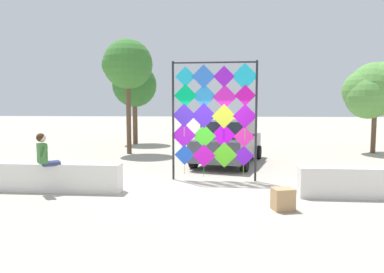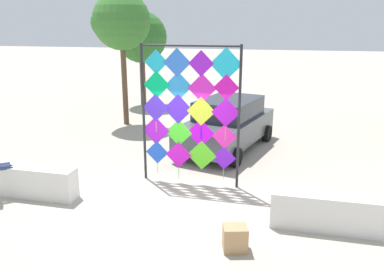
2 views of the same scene
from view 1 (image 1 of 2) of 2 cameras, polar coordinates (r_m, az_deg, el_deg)
ground at (r=9.65m, az=2.69°, el=-8.89°), size 120.00×120.00×0.00m
plaza_ledge_left at (r=10.41m, az=-23.89°, el=-6.11°), size 4.56×0.48×0.78m
kite_display_rack at (r=10.69m, az=3.68°, el=3.71°), size 2.66×0.11×3.69m
seated_vendor at (r=9.88m, az=-22.72°, el=-3.24°), size 0.77×0.74×1.62m
parked_car at (r=14.02m, az=6.09°, el=-0.85°), size 3.00×4.79×1.72m
cardboard_box_large at (r=8.12m, az=14.77°, el=-9.98°), size 0.53×0.47×0.50m
tree_broadleaf at (r=16.98m, az=-10.83°, el=11.54°), size 2.35×2.35×5.46m
tree_palm_like at (r=21.09m, az=-9.32°, el=8.18°), size 2.61×2.61×4.84m
tree_far_right at (r=18.82m, az=28.01°, el=6.82°), size 3.14×2.90×4.47m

